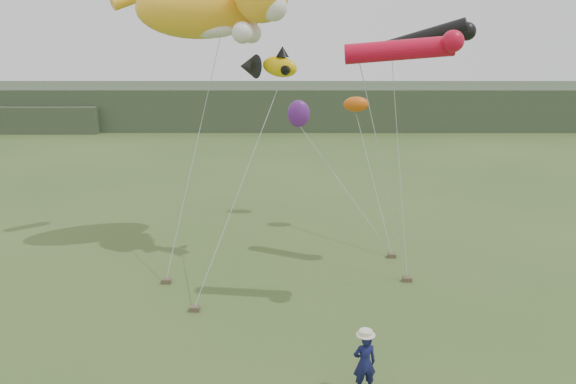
# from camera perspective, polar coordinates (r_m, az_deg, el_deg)

# --- Properties ---
(ground) EXTENTS (120.00, 120.00, 0.00)m
(ground) POSITION_cam_1_polar(r_m,az_deg,el_deg) (16.19, -1.76, -16.99)
(ground) COLOR #385123
(ground) RESTS_ON ground
(headland) EXTENTS (90.00, 13.00, 4.00)m
(headland) POSITION_cam_1_polar(r_m,az_deg,el_deg) (58.86, -3.41, 8.75)
(headland) COLOR #2D3D28
(headland) RESTS_ON ground
(festival_attendant) EXTENTS (0.65, 0.49, 1.63)m
(festival_attendant) POSITION_cam_1_polar(r_m,az_deg,el_deg) (14.80, 7.78, -16.82)
(festival_attendant) COLOR #111543
(festival_attendant) RESTS_ON ground
(sandbag_anchors) EXTENTS (15.37, 5.19, 0.16)m
(sandbag_anchors) POSITION_cam_1_polar(r_m,az_deg,el_deg) (20.53, -5.40, -9.42)
(sandbag_anchors) COLOR brown
(sandbag_anchors) RESTS_ON ground
(cat_kite) EXTENTS (7.39, 4.56, 3.15)m
(cat_kite) POSITION_cam_1_polar(r_m,az_deg,el_deg) (23.42, -7.20, 18.34)
(cat_kite) COLOR yellow
(cat_kite) RESTS_ON ground
(fish_kite) EXTENTS (2.53, 1.65, 1.23)m
(fish_kite) POSITION_cam_1_polar(r_m,az_deg,el_deg) (21.70, -2.02, 12.69)
(fish_kite) COLOR #E0B40A
(fish_kite) RESTS_ON ground
(tube_kites) EXTENTS (4.98, 5.51, 1.51)m
(tube_kites) POSITION_cam_1_polar(r_m,az_deg,el_deg) (19.75, 13.28, 14.57)
(tube_kites) COLOR black
(tube_kites) RESTS_ON ground
(misc_kites) EXTENTS (3.66, 2.87, 1.71)m
(misc_kites) POSITION_cam_1_polar(r_m,az_deg,el_deg) (26.83, 2.94, 8.25)
(misc_kites) COLOR #CF560E
(misc_kites) RESTS_ON ground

